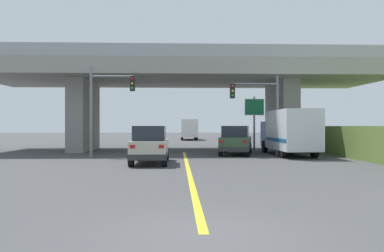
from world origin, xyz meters
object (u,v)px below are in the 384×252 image
object	(u,v)px
suv_lead	(150,145)
highway_sign	(254,112)
box_truck	(289,132)
traffic_signal_farside	(105,99)
traffic_signal_nearside	(261,104)
semi_truck_distant	(189,129)
suv_crossing	(236,140)

from	to	relation	value
suv_lead	highway_sign	size ratio (longest dim) A/B	1.11
box_truck	traffic_signal_farside	xyz separation A→B (m)	(-12.31, -0.75, 2.12)
traffic_signal_nearside	semi_truck_distant	bearing A→B (deg)	97.29
traffic_signal_farside	box_truck	bearing A→B (deg)	3.48
suv_crossing	traffic_signal_farside	xyz separation A→B (m)	(-8.78, -1.55, 2.73)
box_truck	semi_truck_distant	world-z (taller)	box_truck
semi_truck_distant	box_truck	bearing A→B (deg)	-78.57
suv_lead	semi_truck_distant	distance (m)	35.01
traffic_signal_farside	highway_sign	xyz separation A→B (m)	(10.51, 3.73, -0.68)
traffic_signal_farside	suv_lead	bearing A→B (deg)	-54.62
suv_lead	box_truck	size ratio (longest dim) A/B	0.63
suv_lead	traffic_signal_farside	world-z (taller)	traffic_signal_farside
traffic_signal_nearside	highway_sign	bearing A→B (deg)	85.29
suv_crossing	semi_truck_distant	xyz separation A→B (m)	(-2.45, 28.77, 0.54)
suv_crossing	highway_sign	distance (m)	3.45
suv_crossing	highway_sign	world-z (taller)	highway_sign
traffic_signal_farside	highway_sign	world-z (taller)	traffic_signal_farside
traffic_signal_farside	highway_sign	size ratio (longest dim) A/B	1.39
traffic_signal_farside	semi_truck_distant	distance (m)	31.06
suv_crossing	box_truck	world-z (taller)	box_truck
semi_truck_distant	highway_sign	bearing A→B (deg)	-81.07
box_truck	semi_truck_distant	size ratio (longest dim) A/B	1.00
highway_sign	suv_crossing	bearing A→B (deg)	-128.44
suv_lead	suv_crossing	distance (m)	8.25
suv_crossing	box_truck	distance (m)	3.67
suv_crossing	semi_truck_distant	bearing A→B (deg)	107.59
suv_lead	box_truck	distance (m)	10.53
traffic_signal_nearside	highway_sign	size ratio (longest dim) A/B	1.26
traffic_signal_farside	semi_truck_distant	xyz separation A→B (m)	(6.33, 30.32, -2.19)
traffic_signal_farside	semi_truck_distant	bearing A→B (deg)	78.22
suv_lead	highway_sign	world-z (taller)	highway_sign
highway_sign	semi_truck_distant	bearing A→B (deg)	98.93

